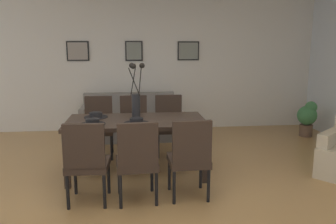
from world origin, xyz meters
The scene contains 21 objects.
ground_plane centered at (0.00, 0.00, 0.00)m, with size 9.00×9.00×0.00m, color tan.
back_wall_panel centered at (0.00, 3.25, 1.30)m, with size 9.00×0.10×2.60m, color white.
dining_table centered at (-0.07, 0.68, 0.66)m, with size 1.80×0.92×0.74m.
dining_chair_near_left centered at (-0.61, -0.18, 0.51)m, with size 0.46×0.46×0.92m.
dining_chair_near_right centered at (-0.64, 1.52, 0.51)m, with size 0.45×0.45×0.92m.
dining_chair_far_left centered at (-0.07, -0.19, 0.51)m, with size 0.47×0.47×0.92m.
dining_chair_far_right centered at (-0.10, 1.52, 0.51)m, with size 0.45×0.45×0.92m.
dining_chair_mid_left centered at (0.51, -0.16, 0.51)m, with size 0.45×0.45×0.92m.
dining_chair_mid_right centered at (0.46, 1.53, 0.51)m, with size 0.45×0.45×0.92m.
centerpiece_vase centered at (-0.07, 0.68, 1.02)m, with size 0.21×0.23×0.73m.
placemat_near_left centered at (-0.61, 0.48, 0.74)m, with size 0.32×0.32×0.01m, color black.
bowl_near_left centered at (-0.61, 0.48, 0.78)m, with size 0.17×0.17×0.07m.
placemat_near_right centered at (-0.61, 0.89, 0.74)m, with size 0.32×0.32×0.01m, color black.
bowl_near_right centered at (-0.61, 0.89, 0.78)m, with size 0.17×0.17×0.07m.
placemat_far_left centered at (-0.07, 0.48, 0.74)m, with size 0.32×0.32×0.01m, color black.
bowl_far_left centered at (-0.07, 0.48, 0.78)m, with size 0.17×0.17×0.07m.
sofa centered at (-0.17, 2.57, 0.28)m, with size 1.72×0.84×0.80m.
framed_picture_left centered at (-1.15, 3.18, 1.59)m, with size 0.43×0.03×0.38m.
framed_picture_center centered at (-0.07, 3.18, 1.59)m, with size 0.34×0.03×0.39m.
framed_picture_right centered at (1.02, 3.18, 1.59)m, with size 0.43×0.03×0.38m.
potted_plant centered at (3.16, 2.29, 0.37)m, with size 0.36×0.36×0.67m.
Camera 1 is at (-0.10, -3.72, 1.69)m, focal length 36.68 mm.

